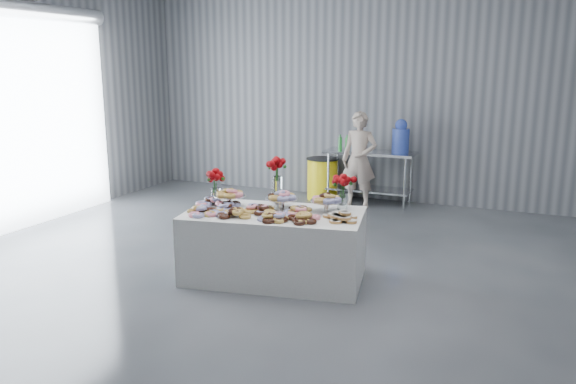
{
  "coord_description": "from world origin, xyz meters",
  "views": [
    {
      "loc": [
        2.69,
        -4.98,
        2.29
      ],
      "look_at": [
        0.19,
        0.8,
        0.87
      ],
      "focal_mm": 35.0,
      "sensor_mm": 36.0,
      "label": 1
    }
  ],
  "objects_px": {
    "water_jug": "(401,138)",
    "person": "(359,160)",
    "prep_table": "(370,168)",
    "trash_barrel": "(322,179)",
    "display_table": "(274,246)"
  },
  "relations": [
    {
      "from": "prep_table",
      "to": "person",
      "type": "xyz_separation_m",
      "value": [
        -0.1,
        -0.3,
        0.17
      ]
    },
    {
      "from": "water_jug",
      "to": "person",
      "type": "relative_size",
      "value": 0.35
    },
    {
      "from": "display_table",
      "to": "water_jug",
      "type": "distance_m",
      "value": 3.9
    },
    {
      "from": "display_table",
      "to": "trash_barrel",
      "type": "xyz_separation_m",
      "value": [
        -0.81,
        3.78,
        -0.01
      ]
    },
    {
      "from": "prep_table",
      "to": "person",
      "type": "distance_m",
      "value": 0.36
    },
    {
      "from": "trash_barrel",
      "to": "person",
      "type": "bearing_deg",
      "value": -21.95
    },
    {
      "from": "water_jug",
      "to": "person",
      "type": "distance_m",
      "value": 0.76
    },
    {
      "from": "person",
      "to": "trash_barrel",
      "type": "distance_m",
      "value": 0.91
    },
    {
      "from": "water_jug",
      "to": "person",
      "type": "xyz_separation_m",
      "value": [
        -0.6,
        -0.3,
        -0.36
      ]
    },
    {
      "from": "display_table",
      "to": "water_jug",
      "type": "bearing_deg",
      "value": 81.97
    },
    {
      "from": "display_table",
      "to": "prep_table",
      "type": "distance_m",
      "value": 3.79
    },
    {
      "from": "trash_barrel",
      "to": "water_jug",
      "type": "bearing_deg",
      "value": 0.0
    },
    {
      "from": "person",
      "to": "water_jug",
      "type": "bearing_deg",
      "value": 25.67
    },
    {
      "from": "prep_table",
      "to": "person",
      "type": "relative_size",
      "value": 0.95
    },
    {
      "from": "water_jug",
      "to": "person",
      "type": "bearing_deg",
      "value": -153.45
    }
  ]
}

